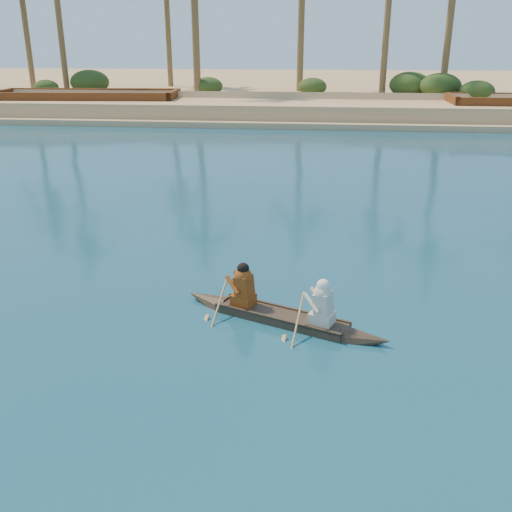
# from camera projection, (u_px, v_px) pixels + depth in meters

# --- Properties ---
(sandy_embankment) EXTENTS (150.00, 51.00, 1.50)m
(sandy_embankment) POSITION_uv_depth(u_px,v_px,m) (395.00, 90.00, 57.55)
(sandy_embankment) COLOR #DCAA7C
(sandy_embankment) RESTS_ON ground
(palm_grove) EXTENTS (110.00, 14.00, 16.00)m
(palm_grove) POSITION_uv_depth(u_px,v_px,m) (422.00, 2.00, 43.86)
(palm_grove) COLOR #384F1B
(palm_grove) RESTS_ON ground
(shrub_cluster) EXTENTS (100.00, 6.00, 2.40)m
(shrub_cluster) POSITION_uv_depth(u_px,v_px,m) (420.00, 97.00, 43.01)
(shrub_cluster) COLOR #293E16
(shrub_cluster) RESTS_ON ground
(canoe) EXTENTS (4.31, 2.25, 1.22)m
(canoe) POSITION_uv_depth(u_px,v_px,m) (281.00, 310.00, 11.18)
(canoe) COLOR #3F2D22
(canoe) RESTS_ON ground
(barge_left) EXTENTS (13.31, 5.32, 2.17)m
(barge_left) POSITION_uv_depth(u_px,v_px,m) (88.00, 106.00, 41.51)
(barge_left) COLOR #622D15
(barge_left) RESTS_ON ground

